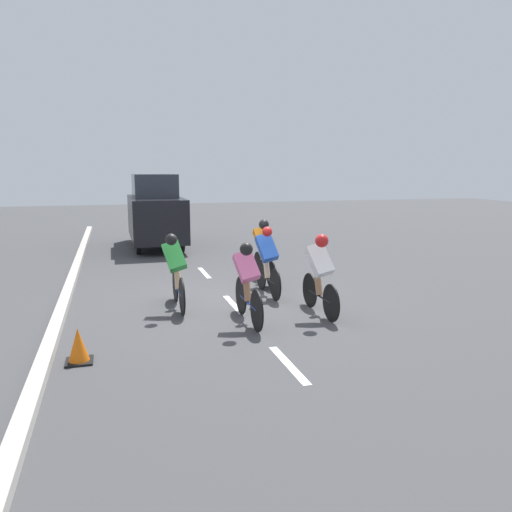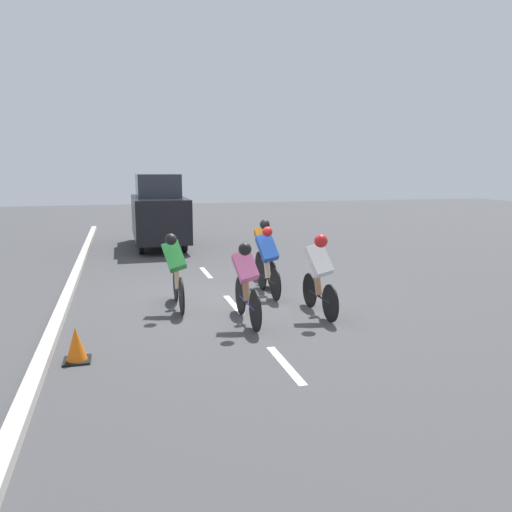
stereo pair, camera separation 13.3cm
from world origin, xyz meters
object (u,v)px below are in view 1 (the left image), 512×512
Objects in this scene: cyclist_pink at (247,281)px; cyclist_white at (320,272)px; cyclist_blue at (267,259)px; support_car at (155,212)px; cyclist_orange at (264,250)px; cyclist_green at (176,269)px; traffic_cone at (78,346)px.

cyclist_pink is 1.06× the size of cyclist_white.
support_car is (1.64, -7.53, 0.44)m from cyclist_blue.
cyclist_orange is (-1.16, -2.84, 0.05)m from cyclist_pink.
cyclist_blue is (0.25, 1.08, -0.03)m from cyclist_orange.
cyclist_blue is at bearing -165.36° from cyclist_green.
support_car reaches higher than cyclist_blue.
cyclist_orange reaches higher than cyclist_blue.
traffic_cone is (1.64, 2.30, -0.54)m from cyclist_green.
cyclist_white reaches higher than cyclist_pink.
cyclist_pink is at bearing 67.74° from cyclist_orange.
cyclist_green is at bearing 35.72° from cyclist_orange.
cyclist_green is (1.96, 0.51, -0.00)m from cyclist_blue.
cyclist_orange is 3.43× the size of traffic_cone.
cyclist_orange is 1.00× the size of cyclist_green.
traffic_cone is (2.69, 1.05, -0.52)m from cyclist_pink.
cyclist_blue is 2.03m from cyclist_green.
traffic_cone is at bearing 21.36° from cyclist_pink.
cyclist_white is 4.28m from traffic_cone.
support_car is at bearing -85.51° from cyclist_pink.
support_car reaches higher than cyclist_green.
support_car is (0.73, -9.29, 0.46)m from cyclist_pink.
support_car is 10.57m from traffic_cone.
support_car is at bearing -100.73° from traffic_cone.
cyclist_blue is 0.39× the size of support_car.
cyclist_orange is at bearing -144.28° from cyclist_green.
cyclist_green is at bearing 87.68° from support_car.
traffic_cone is (4.08, 1.17, -0.58)m from cyclist_white.
cyclist_orange is at bearing -103.23° from cyclist_blue.
cyclist_blue reaches higher than cyclist_pink.
support_car is 8.81× the size of traffic_cone.
cyclist_white is at bearing 155.21° from cyclist_green.
cyclist_orange reaches higher than cyclist_green.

